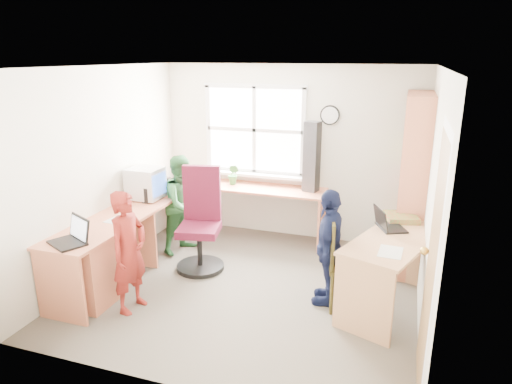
% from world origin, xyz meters
% --- Properties ---
extents(room, '(3.64, 3.44, 2.44)m').
position_xyz_m(room, '(0.01, 0.10, 1.22)').
color(room, '#4F483E').
rests_on(room, ground).
extents(l_desk, '(2.38, 2.95, 0.75)m').
position_xyz_m(l_desk, '(-1.31, -0.28, 0.46)').
color(l_desk, '#E07F59').
rests_on(l_desk, ground).
extents(right_desk, '(1.03, 1.46, 0.77)m').
position_xyz_m(right_desk, '(1.51, 0.05, 0.56)').
color(right_desk, tan).
rests_on(right_desk, ground).
extents(bookshelf, '(0.30, 1.02, 2.10)m').
position_xyz_m(bookshelf, '(1.65, 1.19, 1.00)').
color(bookshelf, '#E07F59').
rests_on(bookshelf, ground).
extents(swivel_chair, '(0.69, 0.69, 1.24)m').
position_xyz_m(swivel_chair, '(-0.73, 0.33, 0.53)').
color(swivel_chair, black).
rests_on(swivel_chair, ground).
extents(wooden_chair, '(0.49, 0.49, 0.95)m').
position_xyz_m(wooden_chair, '(1.03, -0.07, 0.52)').
color(wooden_chair, '#3E3714').
rests_on(wooden_chair, ground).
extents(crt_monitor, '(0.42, 0.37, 0.40)m').
position_xyz_m(crt_monitor, '(-1.55, 0.47, 0.95)').
color(crt_monitor, silver).
rests_on(crt_monitor, l_desk).
extents(laptop_left, '(0.46, 0.43, 0.25)m').
position_xyz_m(laptop_left, '(-1.48, -1.00, 0.81)').
color(laptop_left, black).
rests_on(laptop_left, l_desk).
extents(laptop_right, '(0.39, 0.41, 0.23)m').
position_xyz_m(laptop_right, '(1.42, 0.31, 0.82)').
color(laptop_right, black).
rests_on(laptop_right, right_desk).
extents(speaker_a, '(0.10, 0.10, 0.19)m').
position_xyz_m(speaker_a, '(-1.46, 0.34, 0.85)').
color(speaker_a, black).
rests_on(speaker_a, l_desk).
extents(speaker_b, '(0.12, 0.12, 0.18)m').
position_xyz_m(speaker_b, '(-1.46, 0.86, 0.84)').
color(speaker_b, black).
rests_on(speaker_b, l_desk).
extents(cd_tower, '(0.22, 0.21, 0.93)m').
position_xyz_m(cd_tower, '(0.37, 1.48, 1.22)').
color(cd_tower, black).
rests_on(cd_tower, l_desk).
extents(game_box, '(0.41, 0.41, 0.07)m').
position_xyz_m(game_box, '(1.56, 0.62, 0.80)').
color(game_box, red).
rests_on(game_box, right_desk).
extents(paper_a, '(0.24, 0.33, 0.00)m').
position_xyz_m(paper_a, '(-1.43, -0.29, 0.75)').
color(paper_a, silver).
rests_on(paper_a, l_desk).
extents(paper_b, '(0.23, 0.31, 0.00)m').
position_xyz_m(paper_b, '(1.49, -0.30, 0.77)').
color(paper_b, silver).
rests_on(paper_b, right_desk).
extents(potted_plant, '(0.19, 0.17, 0.29)m').
position_xyz_m(potted_plant, '(-0.73, 1.44, 0.90)').
color(potted_plant, '#2A6A2D').
rests_on(potted_plant, l_desk).
extents(person_red, '(0.36, 0.49, 1.26)m').
position_xyz_m(person_red, '(-0.99, -0.79, 0.63)').
color(person_red, maroon).
rests_on(person_red, ground).
extents(person_green, '(0.68, 0.76, 1.29)m').
position_xyz_m(person_green, '(-1.14, 0.70, 0.65)').
color(person_green, '#2A6933').
rests_on(person_green, ground).
extents(person_navy, '(0.32, 0.73, 1.24)m').
position_xyz_m(person_navy, '(0.88, -0.01, 0.62)').
color(person_navy, '#12193A').
rests_on(person_navy, ground).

